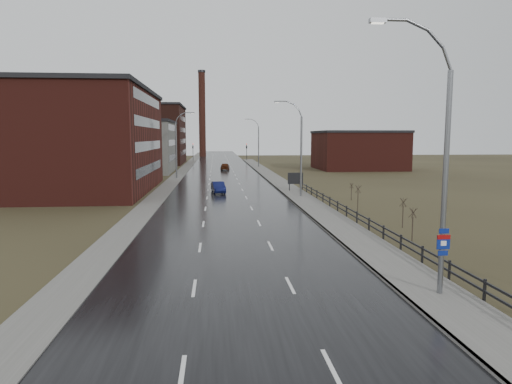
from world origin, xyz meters
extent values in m
plane|color=#2D2819|center=(0.00, 0.00, 0.00)|extent=(320.00, 320.00, 0.00)
cube|color=black|center=(0.00, 60.00, 0.03)|extent=(14.00, 300.00, 0.06)
cube|color=#595651|center=(8.60, 35.00, 0.09)|extent=(3.20, 180.00, 0.18)
cube|color=slate|center=(7.08, 35.00, 0.09)|extent=(0.16, 180.00, 0.18)
cube|color=#595651|center=(-8.20, 60.00, 0.06)|extent=(2.40, 260.00, 0.12)
cube|color=#471914|center=(-21.00, 45.00, 6.50)|extent=(22.00, 28.00, 13.00)
cube|color=black|center=(-21.00, 45.00, 13.25)|extent=(22.44, 28.56, 0.50)
cube|color=black|center=(-10.02, 45.00, 3.00)|extent=(0.06, 22.40, 1.20)
cube|color=black|center=(-10.02, 45.00, 6.00)|extent=(0.06, 22.40, 1.20)
cube|color=black|center=(-10.02, 45.00, 9.00)|extent=(0.06, 22.40, 1.20)
cube|color=black|center=(-10.02, 45.00, 12.00)|extent=(0.06, 22.40, 1.20)
cube|color=slate|center=(-18.00, 78.00, 5.00)|extent=(16.00, 20.00, 10.00)
cube|color=black|center=(-18.00, 78.00, 10.25)|extent=(16.32, 20.40, 0.50)
cube|color=black|center=(-10.02, 78.00, 3.00)|extent=(0.06, 16.00, 1.20)
cube|color=black|center=(-10.02, 78.00, 6.00)|extent=(0.06, 16.00, 1.20)
cube|color=black|center=(-10.02, 78.00, 9.00)|extent=(0.06, 16.00, 1.20)
cube|color=#331611|center=(-23.00, 108.00, 7.50)|extent=(26.00, 24.00, 15.00)
cube|color=black|center=(-23.00, 108.00, 15.25)|extent=(26.52, 24.48, 0.50)
cube|color=black|center=(-10.02, 108.00, 3.00)|extent=(0.06, 19.20, 1.20)
cube|color=black|center=(-10.02, 108.00, 6.00)|extent=(0.06, 19.20, 1.20)
cube|color=black|center=(-10.02, 108.00, 9.00)|extent=(0.06, 19.20, 1.20)
cube|color=black|center=(-10.02, 108.00, 12.00)|extent=(0.06, 19.20, 1.20)
cube|color=#471914|center=(30.30, 82.00, 4.00)|extent=(18.00, 16.00, 8.00)
cube|color=black|center=(30.30, 82.00, 8.25)|extent=(18.36, 16.32, 0.50)
cylinder|color=#331611|center=(-6.00, 150.00, 15.00)|extent=(2.40, 2.40, 30.00)
cylinder|color=black|center=(-6.00, 150.00, 30.30)|extent=(2.70, 2.70, 0.80)
cylinder|color=slate|center=(8.80, 2.00, 5.00)|extent=(0.24, 0.24, 10.00)
cylinder|color=slate|center=(8.61, 2.00, 10.46)|extent=(0.57, 0.14, 1.12)
cylinder|color=slate|center=(8.06, 2.00, 11.28)|extent=(0.91, 0.14, 0.91)
cylinder|color=slate|center=(7.25, 2.00, 11.82)|extent=(1.12, 0.14, 0.57)
cylinder|color=slate|center=(6.29, 2.00, 12.01)|extent=(1.15, 0.14, 0.14)
cube|color=slate|center=(5.54, 2.00, 11.96)|extent=(0.70, 0.28, 0.18)
cube|color=silver|center=(5.54, 2.00, 11.86)|extent=(0.50, 0.20, 0.04)
cube|color=navy|center=(8.80, 1.88, 3.05)|extent=(0.45, 0.04, 0.22)
cube|color=navy|center=(8.80, 1.88, 2.55)|extent=(0.60, 0.04, 0.65)
cube|color=maroon|center=(8.80, 1.87, 2.78)|extent=(0.60, 0.04, 0.20)
cube|color=navy|center=(8.80, 1.88, 2.05)|extent=(0.45, 0.04, 0.22)
cube|color=silver|center=(8.80, 1.86, 2.50)|extent=(0.26, 0.02, 0.22)
cylinder|color=slate|center=(8.80, 36.00, 4.75)|extent=(0.24, 0.24, 9.50)
cylinder|color=slate|center=(8.63, 36.00, 9.90)|extent=(0.51, 0.14, 0.98)
cylinder|color=slate|center=(8.16, 36.00, 10.62)|extent=(0.81, 0.14, 0.81)
cylinder|color=slate|center=(7.44, 36.00, 11.09)|extent=(0.98, 0.14, 0.51)
cylinder|color=slate|center=(6.60, 36.00, 11.26)|extent=(1.01, 0.14, 0.14)
cube|color=slate|center=(5.91, 36.00, 11.21)|extent=(0.70, 0.28, 0.18)
cube|color=silver|center=(5.91, 36.00, 11.11)|extent=(0.50, 0.20, 0.04)
cylinder|color=slate|center=(-8.00, 62.00, 4.75)|extent=(0.24, 0.24, 9.50)
cylinder|color=slate|center=(-7.83, 62.00, 9.90)|extent=(0.51, 0.14, 0.98)
cylinder|color=slate|center=(-7.36, 62.00, 10.62)|extent=(0.81, 0.14, 0.81)
cylinder|color=slate|center=(-6.64, 62.00, 11.09)|extent=(0.98, 0.14, 0.51)
cylinder|color=slate|center=(-5.80, 62.00, 11.26)|extent=(1.01, 0.14, 0.14)
cube|color=slate|center=(-5.11, 62.00, 11.21)|extent=(0.70, 0.28, 0.18)
cube|color=silver|center=(-5.11, 62.00, 11.11)|extent=(0.50, 0.20, 0.04)
cylinder|color=slate|center=(8.80, 90.00, 4.75)|extent=(0.24, 0.24, 9.50)
cylinder|color=slate|center=(8.63, 90.00, 9.90)|extent=(0.51, 0.14, 0.98)
cylinder|color=slate|center=(8.16, 90.00, 10.62)|extent=(0.81, 0.14, 0.81)
cylinder|color=slate|center=(7.44, 90.00, 11.09)|extent=(0.98, 0.14, 0.51)
cylinder|color=slate|center=(6.60, 90.00, 11.26)|extent=(1.01, 0.14, 0.14)
cube|color=slate|center=(5.91, 90.00, 11.21)|extent=(0.70, 0.28, 0.18)
cube|color=silver|center=(5.91, 90.00, 11.11)|extent=(0.50, 0.20, 0.04)
cube|color=black|center=(10.30, 1.00, 0.55)|extent=(0.10, 0.10, 1.10)
cube|color=black|center=(10.30, 4.00, 0.55)|extent=(0.10, 0.10, 1.10)
cube|color=black|center=(10.30, 7.00, 0.55)|extent=(0.10, 0.10, 1.10)
cube|color=black|center=(10.30, 10.00, 0.55)|extent=(0.10, 0.10, 1.10)
cube|color=black|center=(10.30, 13.00, 0.55)|extent=(0.10, 0.10, 1.10)
cube|color=black|center=(10.30, 16.00, 0.55)|extent=(0.10, 0.10, 1.10)
cube|color=black|center=(10.30, 19.00, 0.55)|extent=(0.10, 0.10, 1.10)
cube|color=black|center=(10.30, 22.00, 0.55)|extent=(0.10, 0.10, 1.10)
cube|color=black|center=(10.30, 25.00, 0.55)|extent=(0.10, 0.10, 1.10)
cube|color=black|center=(10.30, 28.00, 0.55)|extent=(0.10, 0.10, 1.10)
cube|color=black|center=(10.30, 31.00, 0.55)|extent=(0.10, 0.10, 1.10)
cube|color=black|center=(10.30, 34.00, 0.55)|extent=(0.10, 0.10, 1.10)
cube|color=black|center=(10.30, 37.00, 0.55)|extent=(0.10, 0.10, 1.10)
cube|color=black|center=(10.30, 40.00, 0.55)|extent=(0.10, 0.10, 1.10)
cube|color=black|center=(10.30, 43.00, 0.55)|extent=(0.10, 0.10, 1.10)
cube|color=black|center=(10.30, 18.50, 0.95)|extent=(0.08, 53.00, 0.10)
cube|color=black|center=(10.30, 18.50, 0.55)|extent=(0.08, 53.00, 0.10)
cylinder|color=#382D23|center=(12.22, 12.67, 0.87)|extent=(0.08, 0.08, 1.74)
cylinder|color=#382D23|center=(12.27, 12.67, 2.00)|extent=(0.04, 0.59, 0.69)
cylinder|color=#382D23|center=(12.24, 12.72, 2.00)|extent=(0.56, 0.22, 0.70)
cylinder|color=#382D23|center=(12.18, 12.70, 2.00)|extent=(0.33, 0.50, 0.70)
cylinder|color=#382D23|center=(12.18, 12.64, 2.00)|extent=(0.33, 0.50, 0.70)
cylinder|color=#382D23|center=(12.24, 12.62, 2.00)|extent=(0.56, 0.22, 0.70)
cylinder|color=#382D23|center=(13.53, 17.42, 0.88)|extent=(0.08, 0.08, 1.76)
cylinder|color=#382D23|center=(13.58, 17.42, 2.02)|extent=(0.04, 0.59, 0.70)
cylinder|color=#382D23|center=(13.55, 17.47, 2.02)|extent=(0.56, 0.22, 0.70)
cylinder|color=#382D23|center=(13.49, 17.45, 2.02)|extent=(0.34, 0.50, 0.71)
cylinder|color=#382D23|center=(13.49, 17.39, 2.02)|extent=(0.34, 0.50, 0.71)
cylinder|color=#382D23|center=(13.55, 17.38, 2.02)|extent=(0.56, 0.22, 0.70)
cylinder|color=#382D23|center=(12.38, 25.37, 0.95)|extent=(0.08, 0.08, 1.89)
cylinder|color=#382D23|center=(12.43, 25.37, 2.17)|extent=(0.04, 0.64, 0.75)
cylinder|color=#382D23|center=(12.40, 25.42, 2.17)|extent=(0.60, 0.24, 0.75)
cylinder|color=#382D23|center=(12.34, 25.40, 2.17)|extent=(0.36, 0.54, 0.76)
cylinder|color=#382D23|center=(12.34, 25.34, 2.17)|extent=(0.36, 0.54, 0.76)
cylinder|color=#382D23|center=(12.40, 25.32, 2.17)|extent=(0.60, 0.24, 0.75)
cylinder|color=#382D23|center=(14.08, 33.09, 0.73)|extent=(0.08, 0.08, 1.46)
cylinder|color=#382D23|center=(14.13, 33.09, 1.68)|extent=(0.04, 0.50, 0.58)
cylinder|color=#382D23|center=(14.09, 33.14, 1.68)|extent=(0.47, 0.19, 0.59)
cylinder|color=#382D23|center=(14.04, 33.12, 1.68)|extent=(0.29, 0.42, 0.60)
cylinder|color=#382D23|center=(14.04, 33.06, 1.68)|extent=(0.29, 0.42, 0.60)
cylinder|color=#382D23|center=(14.09, 33.04, 1.68)|extent=(0.47, 0.19, 0.59)
cube|color=black|center=(8.33, 41.57, 0.90)|extent=(0.10, 0.10, 1.80)
cube|color=black|center=(9.87, 41.57, 0.90)|extent=(0.10, 0.10, 1.80)
cube|color=silver|center=(9.10, 41.52, 1.79)|extent=(1.92, 0.08, 1.39)
cube|color=black|center=(9.10, 41.47, 1.79)|extent=(2.02, 0.04, 1.49)
cylinder|color=black|center=(-8.00, 120.00, 2.60)|extent=(0.16, 0.16, 5.20)
imported|color=black|center=(-8.00, 120.00, 4.75)|extent=(0.58, 2.73, 1.10)
sphere|color=#FF190C|center=(-8.00, 119.85, 5.05)|extent=(0.18, 0.18, 0.18)
cylinder|color=black|center=(8.00, 120.00, 2.60)|extent=(0.16, 0.16, 5.20)
imported|color=black|center=(8.00, 120.00, 4.75)|extent=(0.58, 2.73, 1.10)
sphere|color=#FF190C|center=(8.00, 119.85, 5.05)|extent=(0.18, 0.18, 0.18)
imported|color=#0D1241|center=(-0.95, 41.11, 0.71)|extent=(1.98, 4.43, 1.41)
imported|color=#441B0B|center=(0.72, 81.27, 0.77)|extent=(2.17, 4.66, 1.54)
camera|label=1|loc=(-1.21, -17.08, 7.19)|focal=32.00mm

